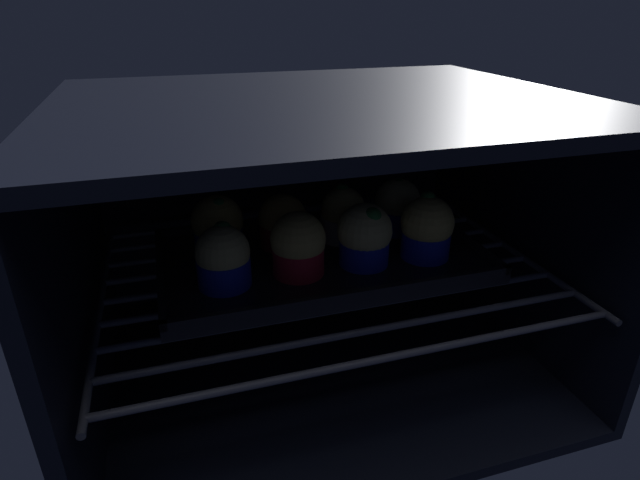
# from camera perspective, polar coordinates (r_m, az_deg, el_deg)

# --- Properties ---
(oven_cavity) EXTENTS (0.59, 0.47, 0.37)m
(oven_cavity) POSITION_cam_1_polar(r_m,az_deg,el_deg) (0.69, -0.68, 0.75)
(oven_cavity) COLOR black
(oven_cavity) RESTS_ON ground
(oven_rack) EXTENTS (0.55, 0.42, 0.01)m
(oven_rack) POSITION_cam_1_polar(r_m,az_deg,el_deg) (0.67, 0.38, -3.35)
(oven_rack) COLOR #444756
(oven_rack) RESTS_ON oven_cavity
(baking_tray) EXTENTS (0.41, 0.24, 0.02)m
(baking_tray) POSITION_cam_1_polar(r_m,az_deg,el_deg) (0.67, 0.00, -1.96)
(baking_tray) COLOR black
(baking_tray) RESTS_ON oven_rack
(muffin_row0_col0) EXTENTS (0.06, 0.06, 0.08)m
(muffin_row0_col0) POSITION_cam_1_polar(r_m,az_deg,el_deg) (0.60, -10.69, -2.00)
(muffin_row0_col0) COLOR #1928B7
(muffin_row0_col0) RESTS_ON baking_tray
(muffin_row0_col1) EXTENTS (0.07, 0.07, 0.08)m
(muffin_row0_col1) POSITION_cam_1_polar(r_m,az_deg,el_deg) (0.61, -2.44, -0.65)
(muffin_row0_col1) COLOR red
(muffin_row0_col1) RESTS_ON baking_tray
(muffin_row0_col2) EXTENTS (0.07, 0.07, 0.08)m
(muffin_row0_col2) POSITION_cam_1_polar(r_m,az_deg,el_deg) (0.63, 4.98, 0.44)
(muffin_row0_col2) COLOR #1928B7
(muffin_row0_col2) RESTS_ON baking_tray
(muffin_row0_col3) EXTENTS (0.07, 0.07, 0.09)m
(muffin_row0_col3) POSITION_cam_1_polar(r_m,az_deg,el_deg) (0.66, 11.75, 1.25)
(muffin_row0_col3) COLOR #1928B7
(muffin_row0_col3) RESTS_ON baking_tray
(muffin_row1_col0) EXTENTS (0.07, 0.07, 0.08)m
(muffin_row1_col0) POSITION_cam_1_polar(r_m,az_deg,el_deg) (0.67, -11.28, 1.46)
(muffin_row1_col0) COLOR #1928B7
(muffin_row1_col0) RESTS_ON baking_tray
(muffin_row1_col1) EXTENTS (0.06, 0.06, 0.07)m
(muffin_row1_col1) POSITION_cam_1_polar(r_m,az_deg,el_deg) (0.69, -4.17, 1.91)
(muffin_row1_col1) COLOR red
(muffin_row1_col1) RESTS_ON baking_tray
(muffin_row1_col2) EXTENTS (0.06, 0.06, 0.08)m
(muffin_row1_col2) POSITION_cam_1_polar(r_m,az_deg,el_deg) (0.70, 2.57, 2.77)
(muffin_row1_col2) COLOR silver
(muffin_row1_col2) RESTS_ON baking_tray
(muffin_row1_col3) EXTENTS (0.06, 0.06, 0.08)m
(muffin_row1_col3) POSITION_cam_1_polar(r_m,az_deg,el_deg) (0.74, 8.56, 3.67)
(muffin_row1_col3) COLOR #1928B7
(muffin_row1_col3) RESTS_ON baking_tray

